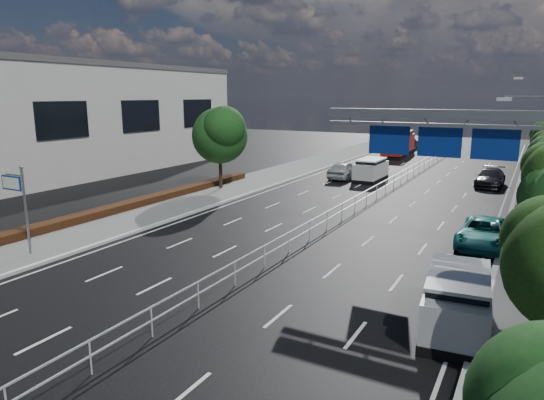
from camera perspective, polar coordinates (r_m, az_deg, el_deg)
The scene contains 18 objects.
ground at distance 18.56m, azimuth -7.08°, elevation -11.60°, with size 160.00×160.00×0.00m, color black.
sidewalk_near at distance 26.59m, azimuth -27.76°, elevation -5.38°, with size 5.00×140.00×0.14m, color slate.
kerb_near at distance 24.61m, azimuth -24.49°, elevation -6.41°, with size 0.25×140.00×0.15m, color silver.
kerb_far at distance 15.61m, azimuth 22.26°, elevation -17.06°, with size 0.25×140.00×0.15m, color silver.
median_fence at distance 38.21m, azimuth 12.95°, elevation 1.45°, with size 0.05×85.00×1.02m.
hedge_near at distance 30.75m, azimuth -21.99°, elevation -2.04°, with size 1.00×36.00×0.44m, color black.
toilet_sign at distance 25.49m, azimuth -27.71°, elevation 0.59°, with size 1.62×0.18×4.34m.
overhead_gantry at distance 24.05m, azimuth 20.84°, elevation 7.00°, with size 10.24×0.38×7.45m.
near_building at distance 51.14m, azimuth -23.19°, elevation 8.50°, with size 12.00×38.00×10.00m, color beige.
near_tree_back at distance 38.66m, azimuth -6.13°, elevation 7.93°, with size 4.84×4.51×6.69m.
white_minivan at distance 43.95m, azimuth 11.55°, elevation 3.48°, with size 2.00×4.56×1.98m.
red_bus at distance 63.31m, azimuth 14.68°, elevation 6.49°, with size 3.03×10.20×3.01m.
near_car_silver at distance 44.64m, azimuth 8.43°, elevation 3.51°, with size 1.90×4.72×1.61m, color #AAAEB2.
near_car_dark at distance 70.99m, azimuth 15.73°, elevation 6.40°, with size 1.71×4.92×1.62m, color black.
silver_minivan at distance 17.09m, azimuth 20.95°, elevation -11.06°, with size 2.41×4.80×1.93m.
parked_car_teal at distance 26.64m, azimuth 23.72°, elevation -3.54°, with size 2.33×5.06×1.41m, color #1C7F7C.
parked_car_dark at distance 44.33m, azimuth 24.31°, elevation 2.41°, with size 2.06×5.07×1.47m, color black.
pedestrian_b at distance 30.19m, azimuth 27.14°, elevation -1.34°, with size 0.92×0.72×1.90m, color gray.
Camera 1 is at (10.06, -13.70, 7.47)m, focal length 32.00 mm.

